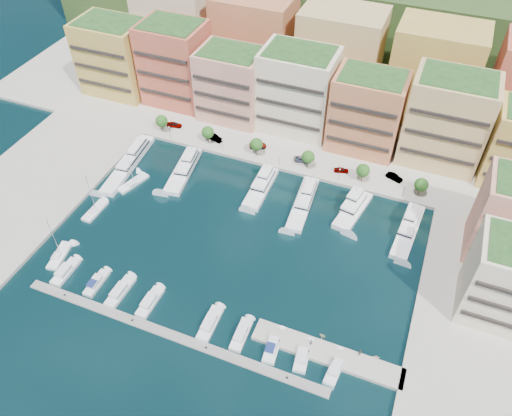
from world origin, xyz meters
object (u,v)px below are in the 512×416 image
(cruiser_9, at_px, (335,369))
(yacht_3, at_px, (262,185))
(tree_3, at_px, (308,157))
(sailboat_0, at_px, (60,256))
(lamppost_3, at_px, (340,173))
(sailboat_1, at_px, (95,211))
(yacht_5, at_px, (353,208))
(lamppost_4, at_px, (404,189))
(car_0, at_px, (174,125))
(car_4, at_px, (341,170))
(tree_5, at_px, (421,185))
(person_0, at_px, (311,342))
(cruiser_5, at_px, (210,324))
(tree_0, at_px, (162,121))
(lamppost_2, at_px, (279,158))
(tender_1, at_px, (322,336))
(cruiser_1, at_px, (96,283))
(tender_3, at_px, (376,357))
(car_5, at_px, (394,177))
(yacht_1, at_px, (184,168))
(cruiser_3, at_px, (150,302))
(yacht_0, at_px, (130,161))
(cruiser_6, at_px, (241,335))
(person_1, at_px, (359,352))
(car_1, at_px, (215,138))
(tree_1, at_px, (208,132))
(sailboat_2, at_px, (133,183))
(tree_2, at_px, (256,144))
(lamppost_0, at_px, (170,130))
(yacht_4, at_px, (304,201))
(tree_4, at_px, (363,170))
(cruiser_7, at_px, (273,346))
(cruiser_2, at_px, (120,292))
(car_2, at_px, (258,145))

(cruiser_9, bearing_deg, yacht_3, 126.65)
(tree_3, bearing_deg, sailboat_0, -130.48)
(lamppost_3, height_order, sailboat_1, sailboat_1)
(yacht_5, bearing_deg, cruiser_9, -80.42)
(lamppost_4, xyz_separation_m, cruiser_9, (-3.48, -55.79, -3.28))
(car_0, relative_size, car_4, 1.14)
(tree_5, distance_m, person_0, 56.69)
(tree_5, relative_size, cruiser_5, 0.63)
(tree_0, distance_m, lamppost_2, 40.08)
(lamppost_4, bearing_deg, sailboat_1, -154.70)
(tender_1, bearing_deg, lamppost_3, 23.66)
(tree_0, distance_m, yacht_5, 65.90)
(cruiser_9, height_order, sailboat_0, sailboat_0)
(cruiser_1, xyz_separation_m, tender_3, (64.70, 5.60, -0.12))
(yacht_3, height_order, car_5, yacht_3)
(yacht_1, height_order, tender_3, yacht_1)
(yacht_1, xyz_separation_m, yacht_5, (49.76, 2.07, 0.12))
(car_4, bearing_deg, cruiser_1, 129.05)
(cruiser_3, height_order, tender_1, cruiser_3)
(car_0, bearing_deg, cruiser_5, -156.94)
(sailboat_1, relative_size, car_5, 2.70)
(yacht_0, height_order, cruiser_6, yacht_0)
(yacht_5, relative_size, car_5, 3.42)
(yacht_5, distance_m, sailboat_1, 69.30)
(cruiser_3, relative_size, sailboat_1, 0.64)
(sailboat_0, height_order, tender_1, sailboat_0)
(person_1, bearing_deg, car_1, -76.79)
(tree_1, relative_size, cruiser_6, 0.69)
(sailboat_2, bearing_deg, lamppost_4, 17.15)
(lamppost_4, bearing_deg, tree_2, 177.01)
(cruiser_6, relative_size, car_5, 1.68)
(lamppost_0, relative_size, yacht_4, 0.20)
(yacht_4, bearing_deg, tree_4, 48.68)
(cruiser_7, relative_size, car_4, 1.99)
(car_1, bearing_deg, yacht_4, -99.74)
(sailboat_0, height_order, person_1, sailboat_0)
(cruiser_3, bearing_deg, tender_3, 6.34)
(cruiser_1, distance_m, tender_1, 53.37)
(lamppost_2, bearing_deg, car_1, 169.61)
(car_5, bearing_deg, lamppost_2, 121.36)
(cruiser_2, height_order, tender_1, cruiser_2)
(cruiser_2, relative_size, cruiser_3, 1.08)
(lamppost_0, xyz_separation_m, car_2, (27.13, 5.64, -2.09))
(tree_1, relative_size, cruiser_3, 0.66)
(tree_5, relative_size, yacht_5, 0.34)
(tree_3, height_order, car_0, tree_3)
(tree_0, xyz_separation_m, yacht_3, (38.62, -12.52, -3.53))
(cruiser_6, relative_size, car_1, 1.59)
(lamppost_3, height_order, car_0, lamppost_3)
(cruiser_5, xyz_separation_m, cruiser_7, (14.65, -0.01, 0.02))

